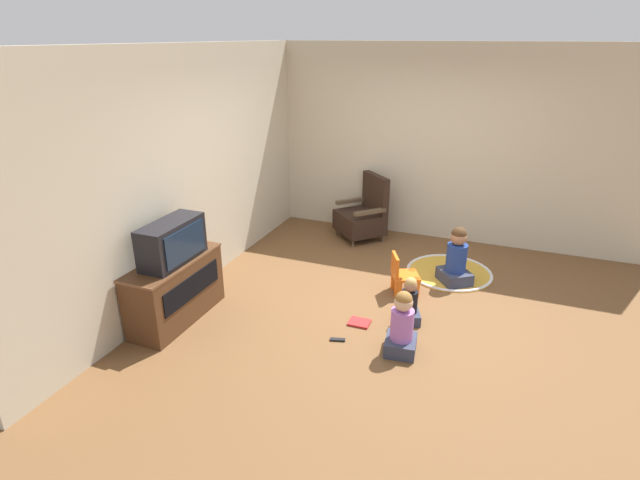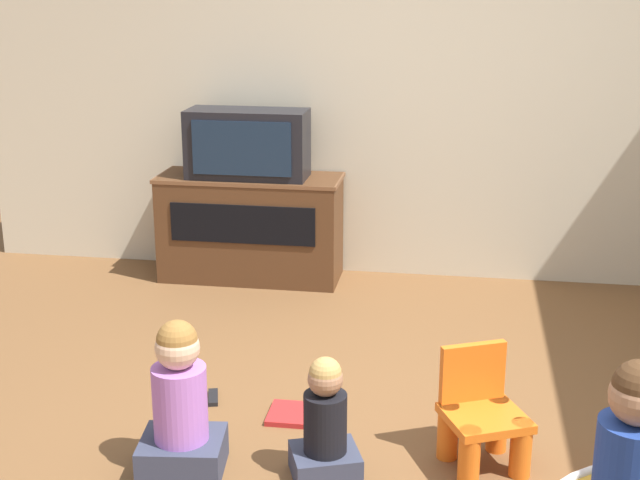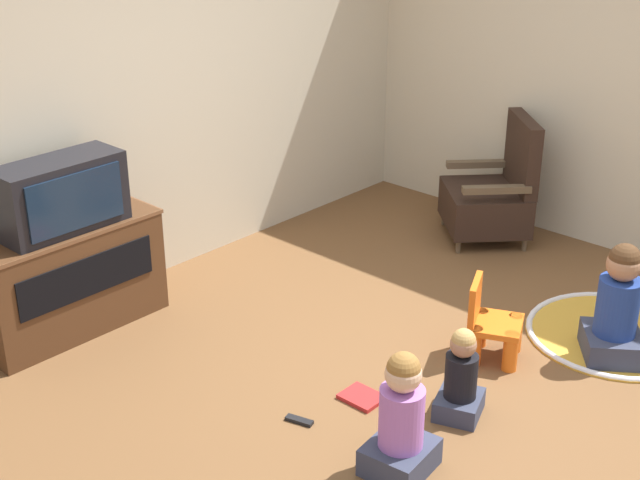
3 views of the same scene
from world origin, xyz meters
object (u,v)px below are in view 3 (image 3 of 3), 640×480
at_px(child_watching_center, 461,378).
at_px(yellow_kid_chair, 491,328).
at_px(television, 61,195).
at_px(book, 362,397).
at_px(child_watching_right, 401,421).
at_px(tv_cabinet, 68,276).
at_px(child_watching_left, 617,310).
at_px(remote_control, 299,420).
at_px(black_armchair, 493,195).

bearing_deg(child_watching_center, yellow_kid_chair, -2.25).
xyz_separation_m(television, book, (0.60, -1.79, -0.88)).
relative_size(yellow_kid_chair, child_watching_right, 0.74).
bearing_deg(tv_cabinet, child_watching_left, -53.69).
xyz_separation_m(child_watching_center, child_watching_right, (-0.57, -0.05, 0.06)).
bearing_deg(yellow_kid_chair, child_watching_center, 173.38).
xyz_separation_m(tv_cabinet, child_watching_center, (0.84, -2.29, -0.13)).
distance_m(child_watching_right, remote_control, 0.67).
distance_m(black_armchair, yellow_kid_chair, 1.77).
height_order(tv_cabinet, child_watching_left, child_watching_left).
relative_size(black_armchair, remote_control, 5.96).
xyz_separation_m(yellow_kid_chair, remote_control, (-1.22, 0.37, -0.18)).
bearing_deg(child_watching_left, remote_control, 115.57).
relative_size(black_armchair, book, 4.22).
bearing_deg(television, black_armchair, -20.66).
height_order(tv_cabinet, book, tv_cabinet).
relative_size(tv_cabinet, television, 1.56).
height_order(yellow_kid_chair, child_watching_left, child_watching_left).
xyz_separation_m(child_watching_left, child_watching_right, (-1.65, 0.28, -0.03)).
distance_m(child_watching_center, child_watching_right, 0.57).
height_order(child_watching_left, child_watching_right, child_watching_left).
xyz_separation_m(television, remote_control, (0.22, -1.69, -0.88)).
relative_size(child_watching_center, child_watching_right, 0.79).
bearing_deg(black_armchair, yellow_kid_chair, -14.13).
relative_size(television, book, 3.38).
xyz_separation_m(television, child_watching_center, (0.84, -2.25, -0.67)).
relative_size(black_armchair, child_watching_center, 1.83).
relative_size(tv_cabinet, child_watching_center, 2.29).
bearing_deg(black_armchair, child_watching_right, -22.43).
bearing_deg(yellow_kid_chair, tv_cabinet, 99.90).
bearing_deg(book, child_watching_right, 146.52).
relative_size(child_watching_left, remote_control, 4.63).
xyz_separation_m(child_watching_center, book, (-0.24, 0.46, -0.21)).
bearing_deg(remote_control, child_watching_right, 169.01).
bearing_deg(child_watching_center, television, 90.04).
bearing_deg(black_armchair, child_watching_left, 8.87).
bearing_deg(television, book, -71.33).
bearing_deg(child_watching_right, remote_control, 87.92).
bearing_deg(child_watching_center, child_watching_right, 164.44).
height_order(black_armchair, child_watching_left, black_armchair).
xyz_separation_m(yellow_kid_chair, child_watching_center, (-0.60, -0.20, 0.03)).
relative_size(child_watching_right, book, 2.91).
bearing_deg(yellow_kid_chair, child_watching_right, 167.10).
xyz_separation_m(yellow_kid_chair, book, (-0.84, 0.26, -0.18)).
relative_size(television, child_watching_left, 1.03).
xyz_separation_m(book, remote_control, (-0.38, 0.11, -0.00)).
relative_size(yellow_kid_chair, book, 2.17).
xyz_separation_m(black_armchair, book, (-2.33, -0.68, -0.33)).
bearing_deg(child_watching_center, book, 96.78).
bearing_deg(child_watching_left, television, 90.05).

